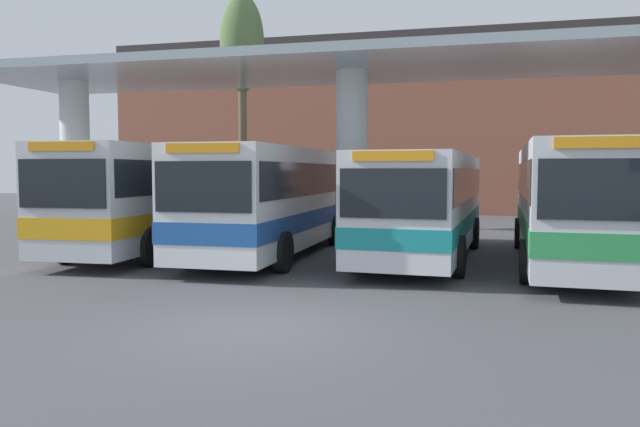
% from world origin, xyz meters
% --- Properties ---
extents(ground_plane, '(100.00, 100.00, 0.00)m').
position_xyz_m(ground_plane, '(0.00, 0.00, 0.00)').
color(ground_plane, '#4C4C51').
extents(townhouse_backdrop, '(40.00, 0.58, 10.78)m').
position_xyz_m(townhouse_backdrop, '(0.00, 27.75, 6.25)').
color(townhouse_backdrop, brown).
rests_on(townhouse_backdrop, ground_plane).
extents(station_canopy, '(22.93, 5.69, 5.62)m').
position_xyz_m(station_canopy, '(0.00, 7.77, 4.68)').
color(station_canopy, silver).
rests_on(station_canopy, ground_plane).
extents(transit_bus_left_bay, '(3.10, 10.21, 3.30)m').
position_xyz_m(transit_bus_left_bay, '(-6.42, 8.46, 1.85)').
color(transit_bus_left_bay, silver).
rests_on(transit_bus_left_bay, ground_plane).
extents(transit_bus_center_bay, '(2.91, 10.53, 3.23)m').
position_xyz_m(transit_bus_center_bay, '(-2.57, 8.59, 1.81)').
color(transit_bus_center_bay, white).
rests_on(transit_bus_center_bay, ground_plane).
extents(transit_bus_right_bay, '(3.13, 10.41, 3.04)m').
position_xyz_m(transit_bus_right_bay, '(1.96, 8.97, 1.71)').
color(transit_bus_right_bay, silver).
rests_on(transit_bus_right_bay, ground_plane).
extents(transit_bus_far_right_bay, '(2.99, 11.54, 3.25)m').
position_xyz_m(transit_bus_far_right_bay, '(5.93, 8.85, 1.81)').
color(transit_bus_far_right_bay, silver).
rests_on(transit_bus_far_right_bay, ground_plane).
extents(poplar_tree_behind_left, '(1.99, 1.99, 10.50)m').
position_xyz_m(poplar_tree_behind_left, '(-7.01, 17.16, 8.05)').
color(poplar_tree_behind_left, brown).
rests_on(poplar_tree_behind_left, ground_plane).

